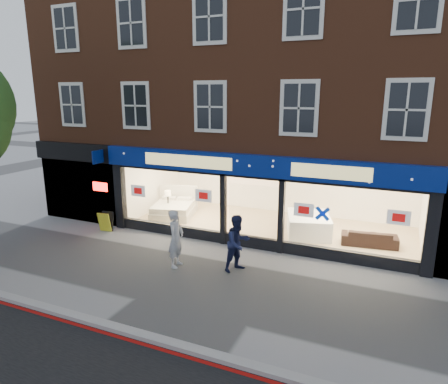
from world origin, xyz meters
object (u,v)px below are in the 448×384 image
Objects in this scene: a_board at (106,222)px; pedestrian_grey at (176,238)px; display_bed at (174,208)px; sofa at (369,238)px; pedestrian_blue at (238,243)px; mattress_stack at (308,225)px.

pedestrian_grey is at bearing -29.67° from a_board.
display_bed reaches higher than a_board.
sofa is 5.00m from pedestrian_blue.
display_bed is 1.06× the size of mattress_stack.
display_bed is at bearing 79.84° from pedestrian_blue.
display_bed is 5.00m from pedestrian_grey.
pedestrian_blue is at bearing -18.90° from a_board.
mattress_stack is at bearing -13.77° from sofa.
pedestrian_blue is (-1.35, -3.74, 0.40)m from mattress_stack.
display_bed is at bearing -9.54° from sofa.
mattress_stack reaches higher than sofa.
a_board is at bearing 62.26° from pedestrian_grey.
pedestrian_grey reaches higher than mattress_stack.
sofa is 2.41× the size of a_board.
mattress_stack reaches higher than a_board.
mattress_stack is 2.19m from sofa.
pedestrian_blue reaches higher than mattress_stack.
pedestrian_grey is at bearing 28.88° from sofa.
display_bed is 1.28× the size of sofa.
mattress_stack is 5.32m from pedestrian_grey.
mattress_stack is (5.80, -0.03, 0.05)m from display_bed.
pedestrian_grey reaches higher than pedestrian_blue.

